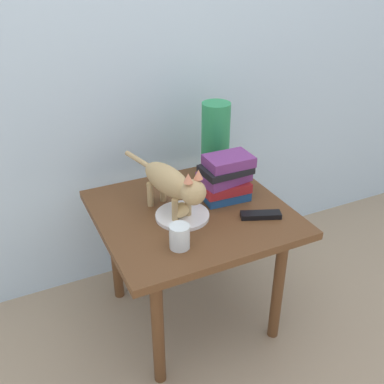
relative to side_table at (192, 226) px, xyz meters
name	(u,v)px	position (x,y,z in m)	size (l,w,h in m)	color
ground_plane	(192,313)	(0.00, 0.00, -0.46)	(6.00, 6.00, 0.00)	gray
back_panel	(143,37)	(0.00, 0.46, 0.64)	(4.00, 0.04, 2.20)	silver
side_table	(192,226)	(0.00, 0.00, 0.00)	(0.71, 0.67, 0.53)	brown
plate	(182,216)	(-0.05, -0.03, 0.08)	(0.20, 0.20, 0.01)	white
bread_roll	(181,210)	(-0.06, -0.04, 0.11)	(0.08, 0.06, 0.05)	#E0BC7A
cat	(172,183)	(-0.08, 0.01, 0.20)	(0.15, 0.47, 0.23)	tan
book_stack	(225,178)	(0.16, 0.03, 0.16)	(0.21, 0.15, 0.19)	#1E4C8C
green_vase	(215,140)	(0.22, 0.23, 0.23)	(0.12, 0.12, 0.33)	#288C51
candle_jar	(180,238)	(-0.14, -0.20, 0.11)	(0.07, 0.07, 0.08)	silver
tv_remote	(261,215)	(0.21, -0.16, 0.08)	(0.15, 0.04, 0.02)	black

